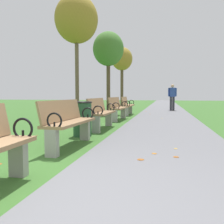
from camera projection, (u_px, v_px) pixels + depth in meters
The scene contains 12 objects.
ground_plane at pixel (9, 212), 2.02m from camera, with size 80.00×80.00×0.00m, color #386628.
paved_walkway at pixel (164, 107), 19.26m from camera, with size 2.59×44.00×0.02m, color slate.
park_bench_2 at pixel (68, 122), 4.51m from camera, with size 0.52×1.61×0.90m.
park_bench_3 at pixel (101, 112), 6.86m from camera, with size 0.48×1.60×0.90m.
park_bench_4 at pixel (118, 108), 9.31m from camera, with size 0.54×1.62×0.90m.
park_bench_5 at pixel (127, 105), 11.68m from camera, with size 0.49×1.61×0.90m.
tree_1 at pixel (76, 20), 9.71m from camera, with size 1.77×1.77×5.07m.
tree_2 at pixel (108, 50), 12.16m from camera, with size 1.59×1.59×4.23m.
tree_3 at pixel (122, 60), 16.55m from camera, with size 1.46×1.46×4.31m.
pedestrian_walking at pixel (172, 96), 14.65m from camera, with size 0.52×0.28×1.62m.
trash_bin at pixel (82, 119), 5.71m from camera, with size 0.48×0.48×0.84m.
scattered_leaves at pixel (93, 137), 5.59m from camera, with size 4.33×14.63×0.02m.
Camera 1 is at (1.28, -1.71, 1.00)m, focal length 37.92 mm.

